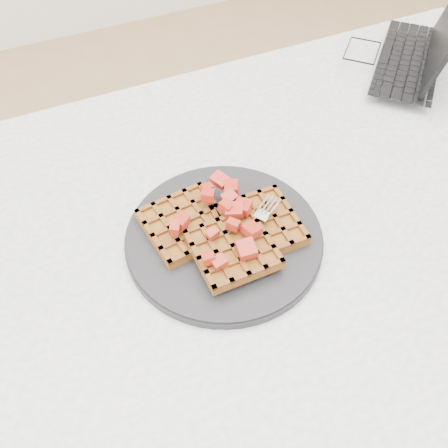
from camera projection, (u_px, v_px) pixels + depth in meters
name	position (u px, v px, depth m)	size (l,w,h in m)	color
ground	(272.00, 384.00, 1.36)	(4.00, 4.00, 0.00)	tan
table	(299.00, 245.00, 0.87)	(1.20, 0.80, 0.75)	silver
plate	(224.00, 238.00, 0.73)	(0.29, 0.29, 0.02)	black
waffles	(225.00, 231.00, 0.71)	(0.21, 0.19, 0.03)	#91571E
strawberry_pile	(224.00, 218.00, 0.69)	(0.15, 0.15, 0.02)	#880900
fork	(250.00, 239.00, 0.71)	(0.02, 0.18, 0.02)	silver
laptop	(401.00, 52.00, 0.99)	(0.34, 0.34, 0.20)	black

